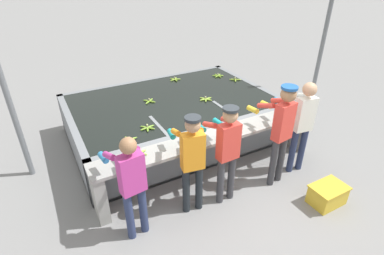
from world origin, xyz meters
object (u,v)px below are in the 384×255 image
Objects in this scene: banana_bunch_floating_0 at (129,140)px; worker_4 at (302,120)px; worker_0 at (131,180)px; banana_bunch_floating_6 at (206,99)px; crate at (327,195)px; banana_bunch_floating_2 at (175,79)px; banana_bunch_floating_1 at (218,76)px; worker_3 at (281,126)px; support_post_right at (321,51)px; banana_bunch_floating_4 at (235,80)px; banana_bunch_floating_5 at (147,128)px; worker_1 at (192,156)px; worker_2 at (227,147)px; banana_bunch_floating_3 at (149,101)px; support_post_left at (5,90)px; knife_0 at (224,134)px; banana_bunch_ledge_0 at (138,154)px.

worker_4 is at bearing -20.62° from banana_bunch_floating_0.
worker_0 is 1.07m from banana_bunch_floating_0.
crate is (0.59, -2.69, -0.69)m from banana_bunch_floating_6.
banana_bunch_floating_2 is 0.50× the size of crate.
banana_bunch_floating_1 is 3.83m from crate.
support_post_right is (2.40, 1.43, 0.53)m from worker_3.
banana_bunch_floating_4 and banana_bunch_floating_5 have the same top height.
worker_1 is 0.55m from worker_2.
worker_1 is 5.71× the size of banana_bunch_floating_2.
banana_bunch_floating_3 is 0.93× the size of banana_bunch_floating_4.
worker_4 is 3.23m from banana_bunch_floating_2.
worker_0 is 2.43m from worker_3.
banana_bunch_floating_4 is at bearing 27.71° from banana_bunch_floating_6.
banana_bunch_floating_1 is 2.12m from banana_bunch_floating_3.
banana_bunch_floating_6 is 0.09× the size of support_post_left.
support_post_left is at bearing 155.13° from banana_bunch_floating_5.
knife_0 is at bearing -163.92° from support_post_right.
worker_1 is at bearing -96.27° from banana_bunch_floating_3.
worker_4 is 5.93× the size of banana_bunch_floating_0.
worker_3 is 2.39m from banana_bunch_floating_0.
worker_3 is 2.69m from banana_bunch_floating_4.
worker_3 is 1.27m from crate.
worker_3 is 2.67m from banana_bunch_floating_3.
banana_bunch_floating_4 is at bearing 80.60° from worker_4.
worker_3 is 4.27m from support_post_left.
banana_bunch_floating_5 is (-1.43, -1.87, -0.00)m from banana_bunch_floating_2.
worker_1 is 3.44m from banana_bunch_floating_4.
banana_bunch_floating_4 is at bearing 23.67° from banana_bunch_floating_5.
worker_0 reaches higher than banana_bunch_floating_4.
support_post_left is at bearing 174.25° from banana_bunch_floating_6.
banana_bunch_floating_5 is at bearing -156.33° from banana_bunch_floating_4.
worker_0 is 0.93× the size of worker_4.
worker_2 is 1.47m from banana_bunch_floating_5.
banana_bunch_floating_0 and banana_bunch_floating_1 have the same top height.
worker_4 is at bearing 0.44° from worker_0.
worker_1 is at bearing 175.69° from worker_3.
banana_bunch_floating_0 is 1.10× the size of banana_bunch_floating_4.
worker_3 reaches higher than banana_bunch_floating_1.
banana_bunch_floating_3 is 2.25m from banana_bunch_floating_4.
banana_bunch_floating_3 is at bearing 66.62° from banana_bunch_floating_5.
banana_bunch_ledge_0 is (-0.84, -1.66, 0.00)m from banana_bunch_floating_3.
support_post_right reaches higher than worker_3.
worker_0 is at bearing -116.75° from banana_bunch_floating_3.
banana_bunch_floating_0 is 1.02× the size of banana_bunch_floating_2.
banana_bunch_floating_1 is at bearing 32.70° from banana_bunch_floating_0.
worker_3 reaches higher than knife_0.
banana_bunch_floating_1 is at bearing 16.49° from banana_bunch_floating_3.
knife_0 is at bearing -37.98° from banana_bunch_floating_5.
worker_2 is at bearing -6.20° from worker_1.
crate is at bearing -80.91° from banana_bunch_floating_2.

